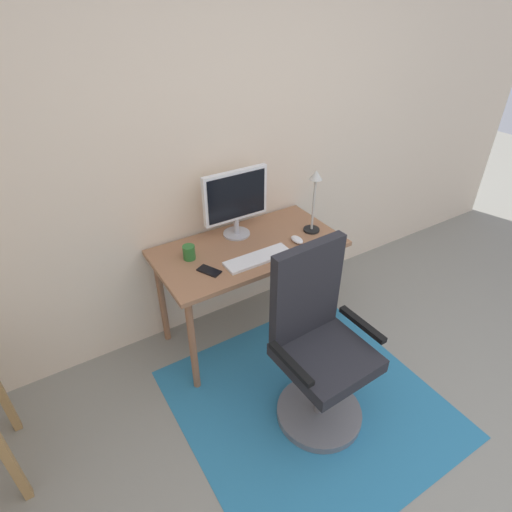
% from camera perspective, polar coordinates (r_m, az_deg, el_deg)
% --- Properties ---
extents(wall_back, '(6.00, 0.10, 2.60)m').
position_cam_1_polar(wall_back, '(2.80, -3.07, 15.39)').
color(wall_back, beige).
rests_on(wall_back, ground).
extents(area_rug, '(1.48, 1.47, 0.01)m').
position_cam_1_polar(area_rug, '(2.74, 7.16, -19.28)').
color(area_rug, teal).
rests_on(area_rug, ground).
extents(desk, '(1.21, 0.62, 0.74)m').
position_cam_1_polar(desk, '(2.73, -0.98, -0.19)').
color(desk, '#9B6948').
rests_on(desk, ground).
extents(monitor, '(0.45, 0.18, 0.45)m').
position_cam_1_polar(monitor, '(2.68, -2.80, 7.82)').
color(monitor, '#B2B2B7').
rests_on(monitor, desk).
extents(keyboard, '(0.43, 0.13, 0.02)m').
position_cam_1_polar(keyboard, '(2.55, 0.29, -0.29)').
color(keyboard, white).
rests_on(keyboard, desk).
extents(computer_mouse, '(0.06, 0.10, 0.03)m').
position_cam_1_polar(computer_mouse, '(2.73, 5.62, 2.24)').
color(computer_mouse, white).
rests_on(computer_mouse, desk).
extents(coffee_cup, '(0.08, 0.08, 0.09)m').
position_cam_1_polar(coffee_cup, '(2.57, -9.15, 0.49)').
color(coffee_cup, '#2A6A2C').
rests_on(coffee_cup, desk).
extents(cell_phone, '(0.12, 0.16, 0.01)m').
position_cam_1_polar(cell_phone, '(2.46, -6.42, -2.03)').
color(cell_phone, black).
rests_on(cell_phone, desk).
extents(desk_lamp, '(0.11, 0.11, 0.44)m').
position_cam_1_polar(desk_lamp, '(2.75, 8.00, 8.44)').
color(desk_lamp, black).
rests_on(desk_lamp, desk).
extents(office_chair, '(0.55, 0.50, 1.10)m').
position_cam_1_polar(office_chair, '(2.37, 8.47, -13.14)').
color(office_chair, slate).
rests_on(office_chair, ground).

